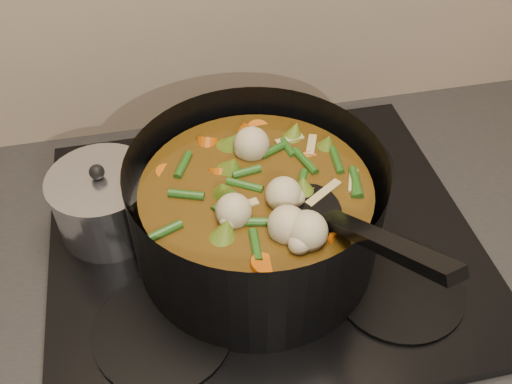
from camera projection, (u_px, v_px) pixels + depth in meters
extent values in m
cube|color=black|center=(263.00, 255.00, 0.88)|extent=(2.64, 0.64, 0.05)
cube|color=black|center=(263.00, 240.00, 0.85)|extent=(0.62, 0.54, 0.02)
cylinder|color=black|center=(164.00, 330.00, 0.73)|extent=(0.18, 0.18, 0.01)
cylinder|color=black|center=(398.00, 287.00, 0.78)|extent=(0.18, 0.18, 0.01)
cylinder|color=black|center=(148.00, 190.00, 0.91)|extent=(0.18, 0.18, 0.01)
cylinder|color=black|center=(339.00, 162.00, 0.96)|extent=(0.18, 0.18, 0.01)
cylinder|color=black|center=(256.00, 210.00, 0.77)|extent=(0.36, 0.36, 0.17)
cylinder|color=black|center=(256.00, 247.00, 0.82)|extent=(0.33, 0.33, 0.01)
cylinder|color=#5A390F|center=(256.00, 217.00, 0.78)|extent=(0.31, 0.31, 0.12)
cylinder|color=orange|center=(289.00, 184.00, 0.75)|extent=(0.03, 0.04, 0.03)
cylinder|color=orange|center=(279.00, 152.00, 0.79)|extent=(0.05, 0.04, 0.03)
cylinder|color=orange|center=(216.00, 140.00, 0.81)|extent=(0.05, 0.05, 0.03)
cylinder|color=orange|center=(209.00, 185.00, 0.75)|extent=(0.04, 0.04, 0.03)
cylinder|color=orange|center=(202.00, 231.00, 0.69)|extent=(0.04, 0.04, 0.03)
cylinder|color=orange|center=(263.00, 214.00, 0.71)|extent=(0.05, 0.05, 0.03)
cylinder|color=orange|center=(314.00, 207.00, 0.72)|extent=(0.04, 0.04, 0.03)
cylinder|color=orange|center=(329.00, 160.00, 0.78)|extent=(0.04, 0.04, 0.03)
cylinder|color=orange|center=(261.00, 157.00, 0.78)|extent=(0.05, 0.05, 0.03)
cylinder|color=orange|center=(204.00, 155.00, 0.79)|extent=(0.04, 0.05, 0.03)
cylinder|color=orange|center=(222.00, 194.00, 0.73)|extent=(0.04, 0.03, 0.03)
sphere|color=beige|center=(309.00, 173.00, 0.74)|extent=(0.05, 0.05, 0.05)
sphere|color=beige|center=(242.00, 146.00, 0.78)|extent=(0.05, 0.05, 0.05)
sphere|color=beige|center=(203.00, 193.00, 0.71)|extent=(0.05, 0.05, 0.05)
sphere|color=beige|center=(278.00, 219.00, 0.68)|extent=(0.05, 0.05, 0.05)
sphere|color=beige|center=(304.00, 165.00, 0.75)|extent=(0.05, 0.05, 0.05)
cone|color=olive|center=(204.00, 227.00, 0.68)|extent=(0.05, 0.05, 0.04)
cone|color=olive|center=(300.00, 231.00, 0.68)|extent=(0.05, 0.05, 0.04)
cone|color=olive|center=(326.00, 171.00, 0.75)|extent=(0.05, 0.05, 0.04)
cone|color=olive|center=(259.00, 136.00, 0.80)|extent=(0.05, 0.05, 0.04)
cone|color=olive|center=(188.00, 167.00, 0.76)|extent=(0.05, 0.05, 0.04)
cone|color=olive|center=(208.00, 229.00, 0.68)|extent=(0.05, 0.05, 0.04)
cone|color=olive|center=(303.00, 230.00, 0.68)|extent=(0.05, 0.05, 0.04)
cylinder|color=#265E1B|center=(277.00, 163.00, 0.77)|extent=(0.01, 0.04, 0.01)
cylinder|color=#265E1B|center=(243.00, 130.00, 0.82)|extent=(0.04, 0.04, 0.01)
cylinder|color=#265E1B|center=(201.00, 156.00, 0.78)|extent=(0.05, 0.02, 0.01)
cylinder|color=#265E1B|center=(200.00, 190.00, 0.73)|extent=(0.03, 0.05, 0.01)
cylinder|color=#265E1B|center=(230.00, 208.00, 0.71)|extent=(0.03, 0.04, 0.01)
cylinder|color=#265E1B|center=(264.00, 255.00, 0.65)|extent=(0.05, 0.02, 0.01)
cylinder|color=#265E1B|center=(314.00, 222.00, 0.69)|extent=(0.04, 0.04, 0.01)
cylinder|color=#265E1B|center=(312.00, 184.00, 0.74)|extent=(0.01, 0.04, 0.01)
cylinder|color=#265E1B|center=(283.00, 166.00, 0.76)|extent=(0.04, 0.04, 0.01)
cylinder|color=#265E1B|center=(257.00, 129.00, 0.82)|extent=(0.05, 0.02, 0.01)
cylinder|color=#265E1B|center=(210.00, 150.00, 0.78)|extent=(0.03, 0.05, 0.01)
cylinder|color=#265E1B|center=(200.00, 183.00, 0.74)|extent=(0.03, 0.04, 0.01)
cylinder|color=#265E1B|center=(225.00, 204.00, 0.71)|extent=(0.05, 0.02, 0.01)
cylinder|color=#265E1B|center=(245.00, 255.00, 0.65)|extent=(0.04, 0.04, 0.01)
cylinder|color=#265E1B|center=(304.00, 229.00, 0.68)|extent=(0.01, 0.04, 0.01)
cylinder|color=#265E1B|center=(312.00, 191.00, 0.73)|extent=(0.04, 0.04, 0.01)
cube|color=tan|center=(192.00, 181.00, 0.74)|extent=(0.05, 0.01, 0.00)
cube|color=tan|center=(239.00, 233.00, 0.68)|extent=(0.02, 0.05, 0.00)
cube|color=tan|center=(317.00, 204.00, 0.71)|extent=(0.05, 0.03, 0.00)
cube|color=tan|center=(288.00, 150.00, 0.79)|extent=(0.04, 0.04, 0.00)
cube|color=tan|center=(210.00, 158.00, 0.77)|extent=(0.03, 0.05, 0.00)
cube|color=tan|center=(204.00, 217.00, 0.70)|extent=(0.05, 0.02, 0.00)
ellipsoid|color=black|center=(313.00, 212.00, 0.71)|extent=(0.08, 0.10, 0.01)
cube|color=black|center=(382.00, 242.00, 0.60)|extent=(0.08, 0.20, 0.12)
cylinder|color=silver|center=(106.00, 206.00, 0.83)|extent=(0.14, 0.14, 0.09)
cylinder|color=silver|center=(99.00, 181.00, 0.79)|extent=(0.15, 0.15, 0.01)
sphere|color=black|center=(97.00, 172.00, 0.78)|extent=(0.02, 0.02, 0.02)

